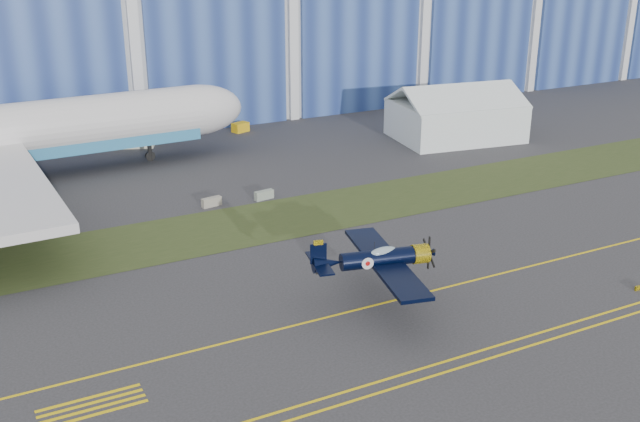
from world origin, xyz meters
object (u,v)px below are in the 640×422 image
warbird (378,258)px  shipping_container (129,137)px  tent (456,111)px  tug (240,127)px

warbird → shipping_container: (-5.57, 50.28, -2.30)m
tent → tug: tent is taller
warbird → shipping_container: bearing=108.7°
shipping_container → tug: 15.09m
warbird → shipping_container: warbird is taller
tent → shipping_container: bearing=166.4°
warbird → shipping_container: size_ratio=2.40×
tent → tug: bearing=154.1°
shipping_container → tug: shipping_container is taller
tent → tug: 28.64m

